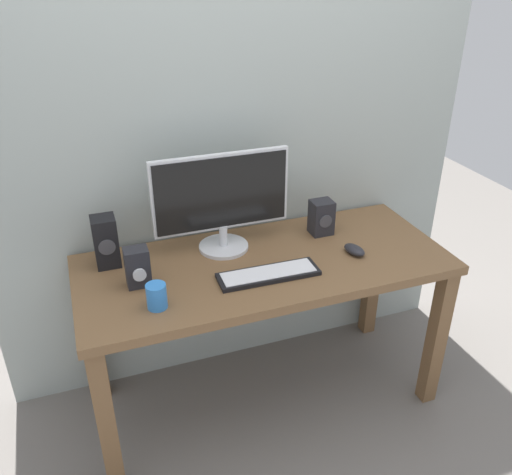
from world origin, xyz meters
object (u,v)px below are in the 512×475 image
(desk, at_px, (265,283))
(mouse, at_px, (354,250))
(speaker_right, at_px, (321,217))
(speaker_left, at_px, (106,242))
(audio_controller, at_px, (138,268))
(monitor, at_px, (222,199))
(keyboard_primary, at_px, (268,274))
(coffee_mug, at_px, (157,296))

(desk, height_order, mouse, mouse)
(speaker_right, distance_m, speaker_left, 0.96)
(desk, distance_m, speaker_left, 0.69)
(speaker_left, height_order, audio_controller, speaker_left)
(desk, relative_size, monitor, 2.65)
(speaker_left, bearing_deg, monitor, -2.53)
(desk, xyz_separation_m, monitor, (-0.13, 0.17, 0.34))
(audio_controller, bearing_deg, monitor, 24.32)
(speaker_right, bearing_deg, keyboard_primary, -143.58)
(monitor, relative_size, coffee_mug, 6.12)
(speaker_right, bearing_deg, desk, -155.70)
(monitor, height_order, keyboard_primary, monitor)
(speaker_left, relative_size, audio_controller, 1.37)
(keyboard_primary, distance_m, audio_controller, 0.51)
(speaker_right, relative_size, speaker_left, 0.74)
(speaker_left, relative_size, coffee_mug, 2.25)
(mouse, relative_size, speaker_left, 0.51)
(desk, distance_m, keyboard_primary, 0.17)
(audio_controller, bearing_deg, speaker_right, 10.23)
(monitor, relative_size, speaker_left, 2.73)
(mouse, height_order, speaker_right, speaker_right)
(desk, distance_m, coffee_mug, 0.54)
(keyboard_primary, bearing_deg, audio_controller, 167.35)
(keyboard_primary, relative_size, coffee_mug, 4.30)
(speaker_right, distance_m, audio_controller, 0.87)
(audio_controller, height_order, coffee_mug, audio_controller)
(desk, height_order, audio_controller, audio_controller)
(monitor, height_order, coffee_mug, monitor)
(audio_controller, bearing_deg, keyboard_primary, -12.65)
(desk, height_order, keyboard_primary, keyboard_primary)
(desk, xyz_separation_m, keyboard_primary, (-0.03, -0.12, 0.12))
(speaker_left, bearing_deg, speaker_right, -2.71)
(desk, relative_size, keyboard_primary, 3.77)
(speaker_left, xyz_separation_m, audio_controller, (0.10, -0.20, -0.03))
(desk, relative_size, audio_controller, 9.85)
(desk, xyz_separation_m, audio_controller, (-0.53, -0.00, 0.19))
(monitor, distance_m, mouse, 0.61)
(speaker_left, bearing_deg, mouse, -15.00)
(speaker_left, distance_m, audio_controller, 0.22)
(coffee_mug, bearing_deg, audio_controller, 102.78)
(monitor, distance_m, speaker_right, 0.49)
(speaker_right, bearing_deg, audio_controller, -169.77)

